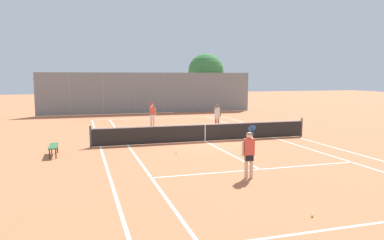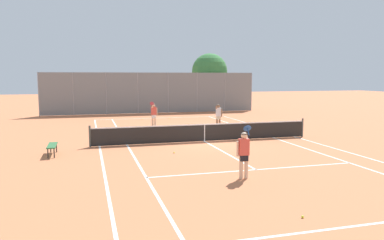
{
  "view_description": "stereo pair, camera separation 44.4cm",
  "coord_description": "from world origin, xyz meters",
  "views": [
    {
      "loc": [
        -6.42,
        -18.82,
        3.48
      ],
      "look_at": [
        -0.28,
        1.5,
        1.0
      ],
      "focal_mm": 35.0,
      "sensor_mm": 36.0,
      "label": 1
    },
    {
      "loc": [
        -6.0,
        -18.94,
        3.48
      ],
      "look_at": [
        -0.28,
        1.5,
        1.0
      ],
      "focal_mm": 35.0,
      "sensor_mm": 36.0,
      "label": 2
    }
  ],
  "objects": [
    {
      "name": "loose_tennis_ball_4",
      "position": [
        -0.98,
        -11.13,
        0.03
      ],
      "size": [
        0.07,
        0.07,
        0.07
      ],
      "primitive_type": "sphere",
      "color": "#D1DB33",
      "rests_on": "ground"
    },
    {
      "name": "loose_tennis_ball_0",
      "position": [
        2.37,
        -0.19,
        0.03
      ],
      "size": [
        0.07,
        0.07,
        0.07
      ],
      "primitive_type": "sphere",
      "color": "#D1DB33",
      "rests_on": "ground"
    },
    {
      "name": "back_fence",
      "position": [
        -0.0,
        16.22,
        1.93
      ],
      "size": [
        20.32,
        0.08,
        3.86
      ],
      "color": "gray",
      "rests_on": "ground"
    },
    {
      "name": "player_near_side",
      "position": [
        -0.93,
        -7.38,
        0.93
      ],
      "size": [
        0.74,
        0.72,
        1.77
      ],
      "color": "beige",
      "rests_on": "ground"
    },
    {
      "name": "court_line_markings",
      "position": [
        0.0,
        0.0,
        0.0
      ],
      "size": [
        11.1,
        23.9,
        0.01
      ],
      "color": "silver",
      "rests_on": "ground"
    },
    {
      "name": "loose_tennis_ball_2",
      "position": [
        0.45,
        11.06,
        0.03
      ],
      "size": [
        0.07,
        0.07,
        0.07
      ],
      "primitive_type": "sphere",
      "color": "#D1DB33",
      "rests_on": "ground"
    },
    {
      "name": "loose_tennis_ball_5",
      "position": [
        -2.28,
        -2.62,
        0.03
      ],
      "size": [
        0.07,
        0.07,
        0.07
      ],
      "primitive_type": "sphere",
      "color": "#D1DB33",
      "rests_on": "ground"
    },
    {
      "name": "player_far_left",
      "position": [
        -1.6,
        6.63,
        0.93
      ],
      "size": [
        0.62,
        0.77,
        1.77
      ],
      "color": "beige",
      "rests_on": "ground"
    },
    {
      "name": "tennis_net",
      "position": [
        0.0,
        0.0,
        0.51
      ],
      "size": [
        12.0,
        0.1,
        1.07
      ],
      "color": "#474C47",
      "rests_on": "ground"
    },
    {
      "name": "player_far_right",
      "position": [
        2.46,
        4.69,
        0.91
      ],
      "size": [
        0.54,
        0.46,
        1.6
      ],
      "color": "#936B4C",
      "rests_on": "ground"
    },
    {
      "name": "loose_tennis_ball_3",
      "position": [
        -1.72,
        11.27,
        0.03
      ],
      "size": [
        0.07,
        0.07,
        0.07
      ],
      "primitive_type": "sphere",
      "color": "#D1DB33",
      "rests_on": "ground"
    },
    {
      "name": "ground_plane",
      "position": [
        0.0,
        0.0,
        0.0
      ],
      "size": [
        120.0,
        120.0,
        0.0
      ],
      "primitive_type": "plane",
      "color": "#C67047"
    },
    {
      "name": "tree_behind_left",
      "position": [
        6.44,
        18.79,
        3.92
      ],
      "size": [
        3.72,
        3.72,
        5.89
      ],
      "color": "brown",
      "rests_on": "ground"
    },
    {
      "name": "loose_tennis_ball_1",
      "position": [
        -3.68,
        4.76,
        0.03
      ],
      "size": [
        0.07,
        0.07,
        0.07
      ],
      "primitive_type": "sphere",
      "color": "#D1DB33",
      "rests_on": "ground"
    },
    {
      "name": "courtside_bench",
      "position": [
        -7.58,
        -1.56,
        0.41
      ],
      "size": [
        0.36,
        1.5,
        0.47
      ],
      "color": "#2D6638",
      "rests_on": "ground"
    }
  ]
}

